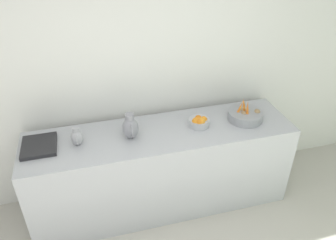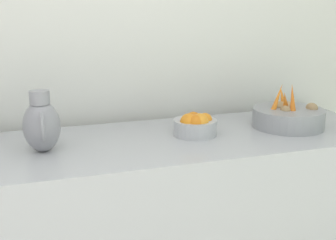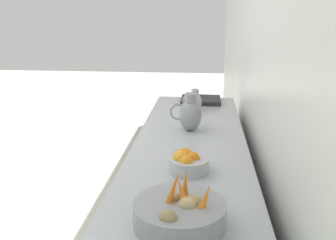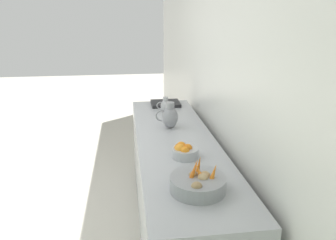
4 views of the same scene
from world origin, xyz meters
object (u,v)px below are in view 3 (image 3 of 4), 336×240
at_px(metal_pitcher_tall, 190,114).
at_px(metal_pitcher_short, 195,102).
at_px(vegetable_colander, 180,213).
at_px(orange_bowl, 187,162).

bearing_deg(metal_pitcher_tall, metal_pitcher_short, -92.11).
relative_size(vegetable_colander, orange_bowl, 1.74).
relative_size(metal_pitcher_tall, metal_pitcher_short, 1.39).
distance_m(metal_pitcher_tall, metal_pitcher_short, 0.48).
distance_m(vegetable_colander, metal_pitcher_short, 1.65).
distance_m(vegetable_colander, metal_pitcher_tall, 1.17).
bearing_deg(orange_bowl, metal_pitcher_tall, -88.81).
bearing_deg(vegetable_colander, metal_pitcher_short, -90.18).
height_order(orange_bowl, metal_pitcher_short, metal_pitcher_short).
height_order(vegetable_colander, metal_pitcher_tall, metal_pitcher_tall).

